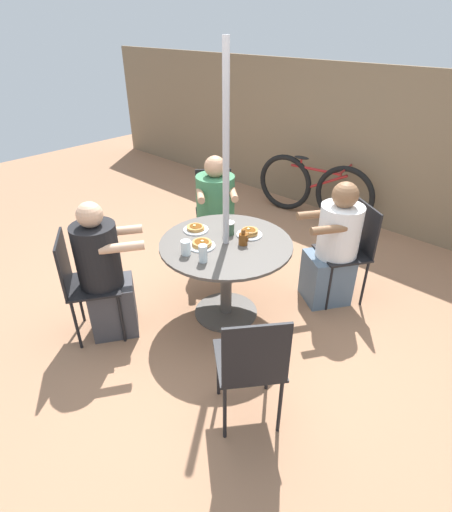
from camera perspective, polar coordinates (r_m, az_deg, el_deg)
ground_plane at (r=3.65m, az=0.00°, el=-8.00°), size 12.00×12.00×0.00m
back_fence at (r=5.25m, az=20.43°, el=13.98°), size 10.00×0.06×1.86m
patio_table at (r=3.33m, az=0.00°, el=-0.38°), size 1.09×1.09×0.72m
umbrella_pole at (r=3.08m, az=0.00°, el=8.17°), size 0.05×0.05×2.20m
patio_chair_north at (r=3.74m, az=17.45°, el=1.30°), size 0.56×0.56×0.92m
diner_north at (r=3.67m, az=15.09°, el=0.85°), size 0.56×0.59×1.15m
patio_chair_east at (r=4.36m, az=-1.65°, el=7.08°), size 0.57×0.57×0.92m
diner_east at (r=4.21m, az=-1.45°, el=5.79°), size 0.61×0.60×1.13m
patio_chair_south at (r=3.31m, az=-19.78°, el=-3.21°), size 0.56×0.56×0.92m
diner_south at (r=3.29m, az=-16.90°, el=-2.83°), size 0.54×0.59×1.17m
patio_chair_west at (r=2.45m, az=3.65°, el=-14.99°), size 0.57×0.57×0.92m
pancake_plate_a at (r=3.44m, az=-4.33°, el=3.92°), size 0.21×0.21×0.05m
pancake_plate_b at (r=3.35m, az=3.36°, el=3.29°), size 0.21×0.21×0.06m
pancake_plate_c at (r=3.19m, az=-3.49°, el=1.68°), size 0.21×0.21×0.06m
syrup_bottle at (r=3.20m, az=2.48°, el=2.49°), size 0.09×0.07×0.13m
coffee_cup at (r=3.35m, az=0.43°, el=4.00°), size 0.09×0.09×0.11m
drinking_glass_a at (r=3.07m, az=-5.75°, el=1.20°), size 0.08×0.08×0.12m
drinking_glass_b at (r=2.96m, az=-3.30°, el=0.36°), size 0.07×0.07×0.14m
bicycle at (r=5.38m, az=12.40°, el=9.42°), size 1.58×0.44×0.78m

